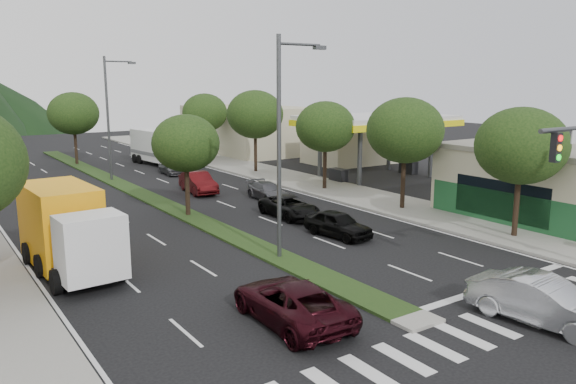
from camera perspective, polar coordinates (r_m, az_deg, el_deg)
ground at (r=20.22m, az=12.02°, el=-12.39°), size 160.00×160.00×0.00m
sidewalk_right at (r=46.49m, az=0.42°, el=1.32°), size 5.00×90.00×0.15m
median at (r=43.59m, az=-15.54°, el=0.23°), size 1.60×56.00×0.12m
crosswalk at (r=19.03m, az=16.50°, el=-14.15°), size 19.00×2.20×0.01m
storefront_right at (r=37.19m, az=24.80°, el=0.82°), size 9.00×10.00×4.00m
gas_canopy at (r=47.70m, az=8.99°, el=6.97°), size 12.20×8.20×5.25m
bldg_right_far at (r=65.83m, az=-4.03°, el=6.39°), size 10.00×16.00×5.20m
tree_r_a at (r=30.71m, az=22.60°, el=4.35°), size 4.60×4.60×6.63m
tree_r_b at (r=35.67m, az=11.81°, el=6.14°), size 4.80×4.80×6.94m
tree_r_c at (r=41.62m, az=3.81°, el=6.63°), size 4.40×4.40×6.48m
tree_r_d at (r=49.82m, az=-3.36°, el=7.87°), size 5.00×5.00×7.17m
tree_r_e at (r=58.63m, az=-8.45°, el=7.97°), size 4.60×4.60×6.71m
tree_med_near at (r=33.72m, az=-10.35°, el=4.88°), size 4.00×4.00×6.02m
tree_med_far at (r=58.33m, az=-20.97°, el=7.46°), size 4.80×4.80×6.94m
streetlight_near at (r=24.96m, az=-0.53°, el=5.60°), size 2.60×0.25×10.00m
streetlight_mid at (r=47.75m, az=-17.62°, el=7.72°), size 2.60×0.25×10.00m
sedan_silver at (r=20.85m, az=24.44°, el=-10.06°), size 2.34×5.06×1.61m
suv_maroon at (r=19.23m, az=0.33°, el=-11.08°), size 2.58×5.25×1.44m
car_queue_a at (r=29.53m, az=5.09°, el=-3.25°), size 2.09×4.16×1.36m
car_queue_b at (r=38.61m, az=-2.05°, el=0.08°), size 1.99×4.23×1.19m
car_queue_c at (r=41.54m, az=-9.11°, el=0.95°), size 2.09×4.73×1.51m
car_queue_d at (r=33.64m, az=0.17°, el=-1.51°), size 2.15×4.55×1.26m
car_queue_e at (r=50.36m, az=-11.78°, el=2.45°), size 1.68×3.65×1.21m
car_queue_f at (r=56.13m, az=-12.22°, el=3.32°), size 1.92×4.33×1.23m
box_truck at (r=25.87m, az=-21.55°, el=-3.76°), size 3.12×7.36×3.57m
motorhome at (r=55.91m, az=-12.70°, el=4.48°), size 3.54×8.96×3.35m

